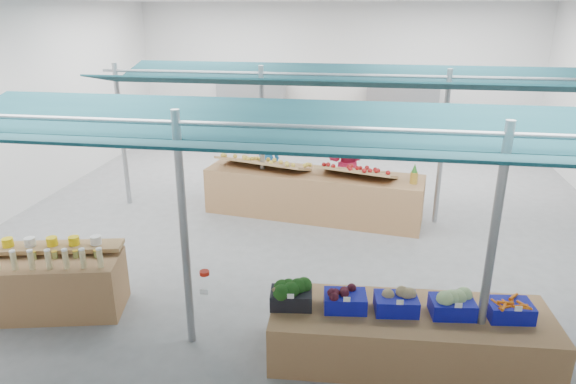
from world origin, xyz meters
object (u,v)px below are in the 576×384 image
(fruit_counter, at_px, (313,194))
(vendor_right, at_px, (346,161))
(veg_counter, at_px, (409,335))
(vendor_left, at_px, (266,158))
(bottle_shelf, at_px, (56,282))

(fruit_counter, distance_m, vendor_right, 1.32)
(veg_counter, bearing_deg, vendor_right, 97.85)
(vendor_left, relative_size, vendor_right, 1.00)
(vendor_left, distance_m, vendor_right, 1.80)
(veg_counter, xyz_separation_m, vendor_left, (-2.88, 5.44, 0.55))
(bottle_shelf, xyz_separation_m, fruit_counter, (3.14, 4.04, 0.03))
(bottle_shelf, height_order, vendor_left, vendor_left)
(bottle_shelf, xyz_separation_m, veg_counter, (4.82, -0.30, -0.12))
(bottle_shelf, relative_size, veg_counter, 0.58)
(veg_counter, height_order, fruit_counter, fruit_counter)
(vendor_left, bearing_deg, fruit_counter, 145.58)
(fruit_counter, relative_size, vendor_right, 2.50)
(fruit_counter, bearing_deg, bottle_shelf, -119.76)
(bottle_shelf, height_order, vendor_right, vendor_right)
(veg_counter, relative_size, vendor_left, 1.91)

